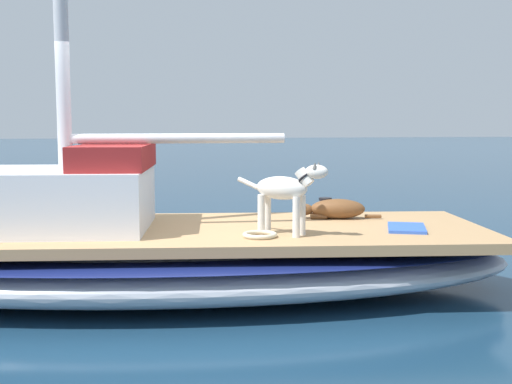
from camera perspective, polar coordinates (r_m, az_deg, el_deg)
name	(u,v)px	position (r m, az deg, el deg)	size (l,w,h in m)	color
ground_plane	(159,292)	(6.64, -8.66, -8.83)	(120.00, 120.00, 0.00)	navy
sailboat_main	(159,260)	(6.56, -8.71, -6.01)	(3.16, 7.43, 0.66)	#B2B7C1
cabin_house	(45,195)	(6.66, -18.41, -0.24)	(1.59, 2.34, 0.84)	silver
dog_brown	(334,209)	(7.08, 7.03, -1.53)	(0.38, 0.95, 0.22)	brown
dog_white	(286,191)	(5.99, 2.71, 0.11)	(0.62, 0.81, 0.70)	silver
deck_winch	(325,207)	(7.27, 6.23, -1.38)	(0.16, 0.16, 0.21)	#B7B7BC
coiled_rope	(260,235)	(5.93, 0.35, -3.86)	(0.32, 0.32, 0.04)	beige
deck_towel	(407,228)	(6.52, 13.36, -3.15)	(0.56, 0.36, 0.03)	blue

